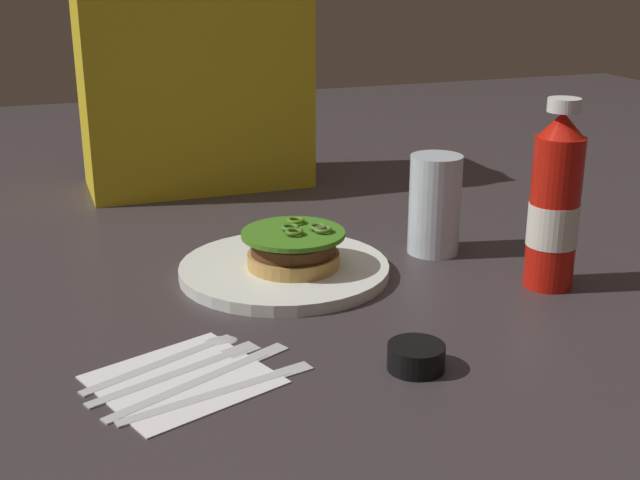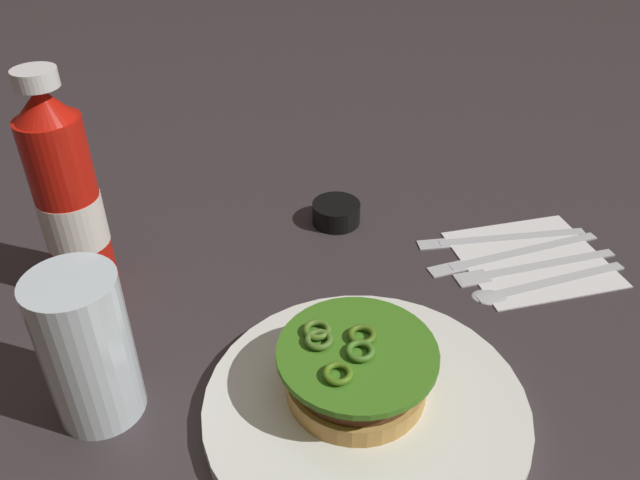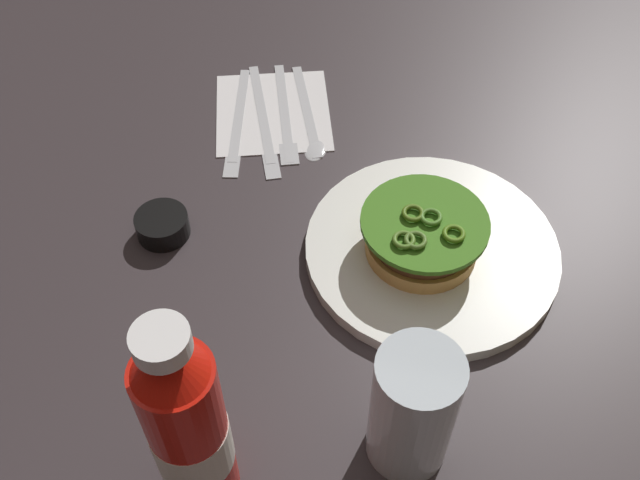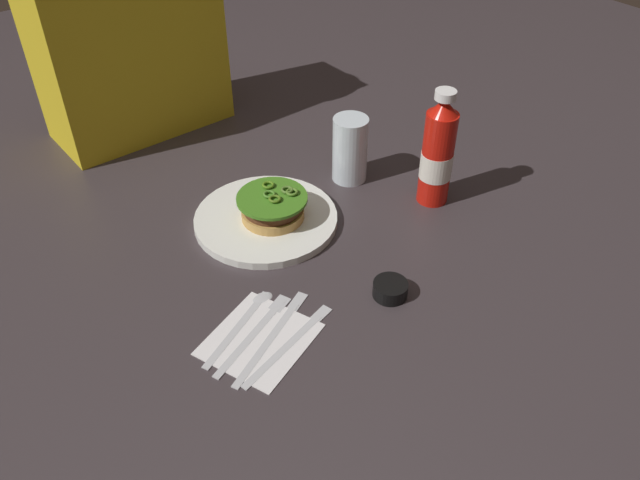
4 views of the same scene
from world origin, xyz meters
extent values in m
plane|color=#362E31|center=(0.00, 0.00, 0.00)|extent=(3.00, 3.00, 0.00)
cylinder|color=white|center=(-0.08, 0.08, 0.01)|extent=(0.27, 0.27, 0.02)
cylinder|color=tan|center=(-0.07, 0.07, 0.02)|extent=(0.12, 0.12, 0.02)
cylinder|color=#512D19|center=(-0.07, 0.07, 0.04)|extent=(0.11, 0.11, 0.02)
cylinder|color=red|center=(-0.07, 0.07, 0.05)|extent=(0.10, 0.10, 0.01)
cylinder|color=#3E791D|center=(-0.07, 0.07, 0.06)|extent=(0.13, 0.13, 0.01)
torus|color=#4D7A1A|center=(-0.06, 0.10, 0.07)|extent=(0.02, 0.02, 0.01)
torus|color=#4E742A|center=(-0.04, 0.07, 0.07)|extent=(0.02, 0.02, 0.01)
torus|color=#467C26|center=(-0.07, 0.08, 0.07)|extent=(0.02, 0.02, 0.01)
torus|color=#507C26|center=(-0.03, 0.06, 0.07)|extent=(0.02, 0.02, 0.01)
torus|color=#4A6E1A|center=(-0.07, 0.06, 0.07)|extent=(0.02, 0.02, 0.01)
cylinder|color=red|center=(0.22, -0.06, 0.09)|extent=(0.06, 0.06, 0.19)
cone|color=red|center=(0.22, -0.06, 0.20)|extent=(0.05, 0.05, 0.03)
cylinder|color=white|center=(0.22, -0.06, 0.22)|extent=(0.04, 0.04, 0.02)
cylinder|color=white|center=(0.22, -0.06, 0.08)|extent=(0.06, 0.06, 0.05)
cylinder|color=silver|center=(0.14, 0.10, 0.07)|extent=(0.07, 0.07, 0.14)
cylinder|color=black|center=(-0.03, -0.20, 0.01)|extent=(0.06, 0.06, 0.03)
cube|color=white|center=(-0.25, -0.15, 0.00)|extent=(0.19, 0.19, 0.00)
cube|color=silver|center=(-0.24, -0.19, 0.00)|extent=(0.17, 0.05, 0.00)
cube|color=silver|center=(-0.17, -0.17, 0.00)|extent=(0.08, 0.04, 0.00)
cube|color=silver|center=(-0.25, -0.16, 0.00)|extent=(0.18, 0.09, 0.00)
cube|color=silver|center=(-0.18, -0.13, 0.00)|extent=(0.08, 0.05, 0.00)
cube|color=silver|center=(-0.26, -0.13, 0.00)|extent=(0.18, 0.08, 0.00)
cube|color=silver|center=(-0.18, -0.10, 0.00)|extent=(0.04, 0.03, 0.00)
cube|color=silver|center=(-0.27, -0.11, 0.00)|extent=(0.17, 0.08, 0.00)
ellipsoid|color=silver|center=(-0.20, -0.08, 0.00)|extent=(0.04, 0.03, 0.00)
cube|color=gold|center=(-0.09, 0.56, 0.18)|extent=(0.37, 0.18, 0.36)
camera|label=1|loc=(-0.37, -0.87, 0.39)|focal=47.06mm
camera|label=2|loc=(-0.07, 0.43, 0.42)|focal=35.16mm
camera|label=3|loc=(0.42, 0.10, 0.61)|focal=41.25mm
camera|label=4|loc=(-0.59, -0.71, 0.74)|focal=35.94mm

